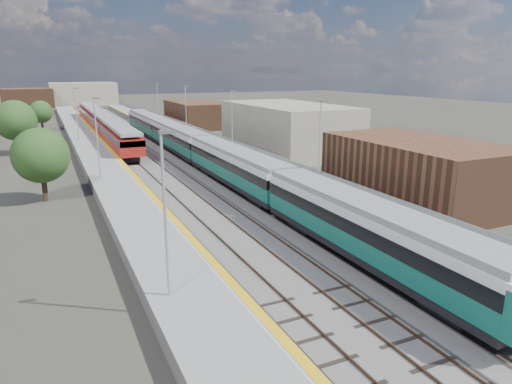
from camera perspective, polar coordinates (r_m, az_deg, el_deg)
ground at (r=63.38m, az=-11.26°, el=4.79°), size 320.00×320.00×0.00m
ballast_bed at (r=65.31m, az=-13.71°, el=4.98°), size 10.50×155.00×0.06m
tracks at (r=67.03m, az=-13.50°, el=5.31°), size 8.96×160.00×0.17m
platform_right at (r=67.05m, az=-7.39°, el=5.97°), size 4.70×155.00×8.52m
platform_left at (r=64.29m, az=-19.69°, el=4.82°), size 4.30×155.00×8.52m
buildings at (r=149.36m, az=-27.00°, el=13.35°), size 72.00×185.50×40.00m
green_train at (r=52.23m, az=-6.65°, el=5.30°), size 2.84×79.20×3.13m
red_train at (r=84.07m, az=-18.74°, el=8.26°), size 2.94×59.63×3.71m
tree_a at (r=42.41m, az=-25.32°, el=4.14°), size 4.66×4.66×6.32m
tree_b at (r=68.14m, az=-27.87°, el=7.90°), size 5.29×5.29×7.17m
tree_c at (r=93.78m, az=-25.31°, el=9.04°), size 4.09×4.09×5.54m
tree_d at (r=82.50m, az=2.44°, el=9.91°), size 4.24×4.24×5.75m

